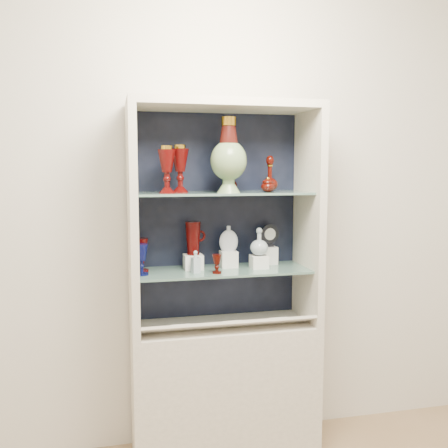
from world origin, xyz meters
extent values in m
cube|color=silver|center=(0.00, 1.75, 1.40)|extent=(3.50, 0.02, 2.80)
cube|color=beige|center=(0.00, 1.53, 0.38)|extent=(1.00, 0.40, 0.75)
cube|color=black|center=(0.00, 1.72, 1.32)|extent=(0.98, 0.02, 1.15)
cube|color=beige|center=(-0.48, 1.53, 1.32)|extent=(0.04, 0.40, 1.15)
cube|color=beige|center=(0.48, 1.53, 1.32)|extent=(0.04, 0.40, 1.15)
cube|color=beige|center=(0.00, 1.53, 1.92)|extent=(1.00, 0.40, 0.04)
cube|color=slate|center=(0.00, 1.55, 1.04)|extent=(0.92, 0.34, 0.01)
cube|color=slate|center=(0.00, 1.55, 1.46)|extent=(0.92, 0.34, 0.01)
cube|color=beige|center=(0.00, 1.42, 0.78)|extent=(0.92, 0.17, 0.09)
cube|color=white|center=(-0.26, 1.42, 0.80)|extent=(0.10, 0.06, 0.03)
cube|color=white|center=(0.26, 1.42, 0.80)|extent=(0.10, 0.06, 0.03)
cube|color=white|center=(0.01, 1.42, 0.80)|extent=(0.10, 0.06, 0.03)
cube|color=silver|center=(-0.16, 1.59, 1.09)|extent=(0.10, 0.10, 0.08)
cube|color=silver|center=(0.04, 1.60, 1.09)|extent=(0.09, 0.09, 0.09)
cube|color=silver|center=(0.20, 1.54, 1.08)|extent=(0.09, 0.09, 0.07)
cube|color=silver|center=(0.29, 1.64, 1.10)|extent=(0.08, 0.08, 0.10)
camera|label=1|loc=(-0.59, -1.04, 1.60)|focal=40.00mm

